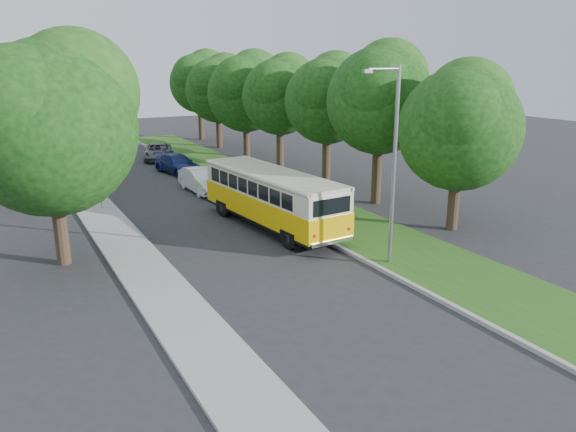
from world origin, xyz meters
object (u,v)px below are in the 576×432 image
vintage_bus (272,200)px  car_white (202,180)px  car_blue (178,164)px  car_silver (225,184)px  car_grey (158,152)px  lamppost_near (393,161)px  lamppost_far (80,129)px

vintage_bus → car_white: (-0.40, 9.07, -0.70)m
vintage_bus → car_blue: size_ratio=2.08×
vintage_bus → car_blue: bearing=84.7°
car_silver → car_grey: 14.31m
car_blue → car_grey: 6.24m
lamppost_near → lamppost_far: bearing=115.7°
car_silver → car_white: bearing=116.9°
lamppost_far → car_grey: bearing=54.1°
car_grey → car_blue: bearing=-76.1°
car_white → car_blue: bearing=84.1°
car_white → car_grey: bearing=84.8°
lamppost_near → car_grey: lamppost_near is taller
car_silver → car_grey: (-0.17, 14.31, -0.07)m
lamppost_near → car_white: lamppost_near is taller
car_silver → vintage_bus: bearing=-97.1°
lamppost_near → lamppost_far: 20.53m
lamppost_near → car_grey: (-1.47, 28.76, -3.70)m
vintage_bus → car_white: 9.11m
vintage_bus → lamppost_near: bearing=-80.5°
car_white → car_grey: car_white is taller
lamppost_far → car_white: lamppost_far is taller
lamppost_near → vintage_bus: 7.75m
car_blue → car_white: bearing=-105.0°
lamppost_near → car_white: (-2.22, 16.03, -3.61)m
car_white → car_grey: (0.74, 12.73, -0.09)m
lamppost_near → vintage_bus: bearing=104.6°
vintage_bus → car_grey: bearing=84.0°
lamppost_near → car_white: bearing=97.9°
lamppost_far → car_blue: lamppost_far is taller
lamppost_near → lamppost_far: lamppost_near is taller
lamppost_near → car_silver: bearing=95.2°
lamppost_far → car_grey: lamppost_far is taller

